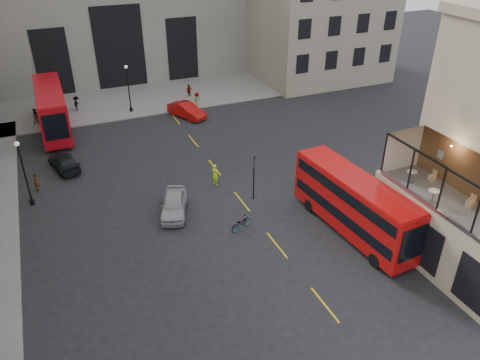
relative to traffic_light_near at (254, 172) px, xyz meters
name	(u,v)px	position (x,y,z in m)	size (l,w,h in m)	color
ground	(354,295)	(1.00, -12.00, -2.42)	(140.00, 140.00, 0.00)	black
host_frontage	(447,238)	(7.50, -12.00, -0.17)	(3.00, 11.00, 4.50)	#BCAD8D
cafe_floor	(455,207)	(7.50, -12.00, 2.12)	(3.00, 10.00, 0.10)	slate
gateway	(108,4)	(-4.00, 35.99, 6.96)	(35.00, 10.60, 18.00)	gray
pavement_far	(124,100)	(-5.00, 26.00, -2.36)	(40.00, 12.00, 0.12)	slate
traffic_light_near	(254,172)	(0.00, 0.00, 0.00)	(0.16, 0.20, 3.80)	black
traffic_light_far	(45,124)	(-14.00, 16.00, 0.00)	(0.16, 0.20, 3.80)	black
street_lamp_a	(26,177)	(-16.00, 6.00, -0.03)	(0.36, 0.36, 5.33)	black
street_lamp_b	(129,92)	(-5.00, 22.00, -0.03)	(0.36, 0.36, 5.33)	black
bus_near	(354,202)	(4.50, -6.56, -0.04)	(3.24, 10.81, 4.25)	#B00C0C
bus_far	(52,107)	(-13.16, 19.95, 0.10)	(2.67, 11.29, 4.50)	#AD0C15
car_a	(174,204)	(-6.26, 0.54, -1.66)	(1.81, 4.51, 1.54)	#979A9E
car_b	(187,110)	(0.31, 18.15, -1.65)	(1.65, 4.72, 1.56)	#B00C0A
car_c	(64,162)	(-13.12, 10.97, -1.78)	(1.81, 4.46, 1.30)	black
bicycle	(241,223)	(-2.48, -3.25, -1.94)	(0.64, 1.83, 0.96)	gray
cyclist	(215,175)	(-1.97, 3.28, -1.50)	(0.67, 0.44, 1.85)	#C1FB1A
pedestrian_a	(36,117)	(-14.83, 22.14, -1.49)	(0.91, 0.71, 1.87)	gray
pedestrian_b	(77,104)	(-10.50, 24.62, -1.56)	(1.12, 0.65, 1.74)	gray
pedestrian_c	(189,91)	(2.50, 24.09, -1.64)	(0.93, 0.39, 1.58)	gray
pedestrian_d	(197,100)	(2.35, 20.67, -1.58)	(0.83, 0.54, 1.69)	gray
pedestrian_e	(36,183)	(-15.53, 7.93, -1.67)	(0.55, 0.36, 1.52)	gray
cafe_table_mid	(433,195)	(6.47, -11.15, 2.72)	(0.66, 0.66, 0.82)	beige
cafe_table_far	(411,175)	(6.94, -8.72, 2.70)	(0.63, 0.63, 0.79)	beige
cafe_chair_c	(470,203)	(8.15, -12.39, 2.42)	(0.47, 0.47, 0.81)	tan
cafe_chair_d	(432,178)	(8.30, -9.15, 2.41)	(0.38, 0.38, 0.76)	tan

